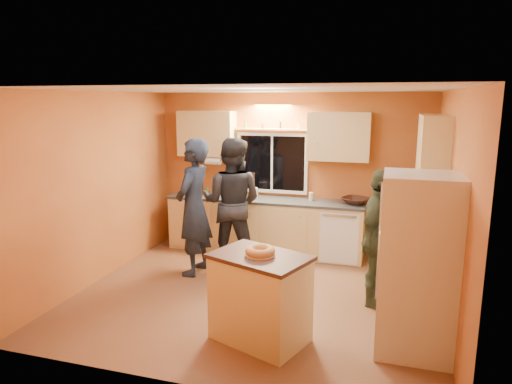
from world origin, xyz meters
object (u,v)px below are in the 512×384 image
(person_right, at_px, (379,239))
(person_left, at_px, (194,207))
(island, at_px, (260,297))
(refrigerator, at_px, (417,265))
(person_center, at_px, (232,202))

(person_right, bearing_deg, person_left, 96.91)
(island, bearing_deg, refrigerator, 30.32)
(refrigerator, bearing_deg, island, -170.42)
(person_center, bearing_deg, person_left, 48.77)
(person_right, bearing_deg, person_center, 83.47)
(refrigerator, height_order, island, refrigerator)
(island, xyz_separation_m, person_center, (-1.03, 2.05, 0.50))
(refrigerator, xyz_separation_m, person_right, (-0.39, 0.96, -0.06))
(island, bearing_deg, person_left, 153.27)
(refrigerator, bearing_deg, person_center, 144.96)
(island, relative_size, person_left, 0.58)
(person_right, bearing_deg, island, 151.48)
(person_center, xyz_separation_m, person_right, (2.17, -0.83, -0.13))
(person_left, relative_size, person_center, 1.01)
(person_center, bearing_deg, person_right, 156.90)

